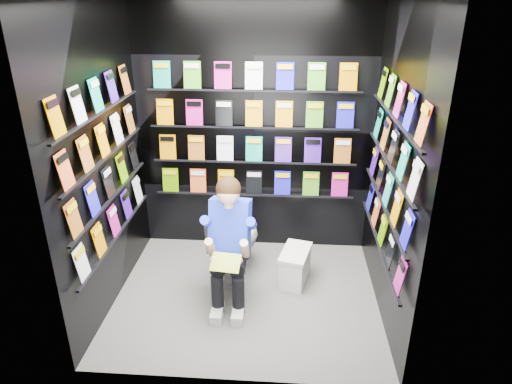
{
  "coord_description": "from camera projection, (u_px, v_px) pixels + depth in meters",
  "views": [
    {
      "loc": [
        0.34,
        -3.48,
        2.61
      ],
      "look_at": [
        0.08,
        0.15,
        1.0
      ],
      "focal_mm": 32.0,
      "sensor_mm": 36.0,
      "label": 1
    }
  ],
  "objects": [
    {
      "name": "reader",
      "position": [
        230.0,
        225.0,
        3.97
      ],
      "size": [
        0.55,
        0.74,
        1.27
      ],
      "primitive_type": null,
      "rotation": [
        0.0,
        0.0,
        -0.12
      ],
      "color": "#1D30CF",
      "rests_on": "toilet"
    },
    {
      "name": "wall_back",
      "position": [
        254.0,
        131.0,
        4.63
      ],
      "size": [
        2.4,
        0.04,
        2.6
      ],
      "primitive_type": "cube",
      "color": "black",
      "rests_on": "floor"
    },
    {
      "name": "longbox_lid",
      "position": [
        295.0,
        252.0,
        4.35
      ],
      "size": [
        0.34,
        0.48,
        0.03
      ],
      "primitive_type": "cube",
      "rotation": [
        0.0,
        0.0,
        -0.24
      ],
      "color": "white",
      "rests_on": "longbox"
    },
    {
      "name": "wall_left",
      "position": [
        102.0,
        162.0,
        3.8
      ],
      "size": [
        0.04,
        2.0,
        2.6
      ],
      "primitive_type": "cube",
      "color": "black",
      "rests_on": "floor"
    },
    {
      "name": "toilet",
      "position": [
        236.0,
        240.0,
        4.47
      ],
      "size": [
        0.51,
        0.79,
        0.73
      ],
      "primitive_type": "imported",
      "rotation": [
        0.0,
        0.0,
        3.02
      ],
      "color": "white",
      "rests_on": "floor"
    },
    {
      "name": "comics_back",
      "position": [
        254.0,
        132.0,
        4.61
      ],
      "size": [
        2.1,
        0.06,
        1.37
      ],
      "primitive_type": null,
      "color": "#F05C2A",
      "rests_on": "wall_back"
    },
    {
      "name": "wall_right",
      "position": [
        394.0,
        169.0,
        3.64
      ],
      "size": [
        0.04,
        2.0,
        2.6
      ],
      "primitive_type": "cube",
      "color": "black",
      "rests_on": "floor"
    },
    {
      "name": "wall_front",
      "position": [
        230.0,
        222.0,
        2.81
      ],
      "size": [
        2.4,
        0.04,
        2.6
      ],
      "primitive_type": "cube",
      "color": "black",
      "rests_on": "floor"
    },
    {
      "name": "comics_right",
      "position": [
        391.0,
        169.0,
        3.64
      ],
      "size": [
        0.06,
        1.7,
        1.37
      ],
      "primitive_type": null,
      "color": "#F05C2A",
      "rests_on": "wall_right"
    },
    {
      "name": "held_comic",
      "position": [
        226.0,
        262.0,
        3.71
      ],
      "size": [
        0.26,
        0.17,
        0.1
      ],
      "primitive_type": "cube",
      "rotation": [
        -0.96,
        0.0,
        -0.12
      ],
      "color": "green",
      "rests_on": "reader"
    },
    {
      "name": "comics_left",
      "position": [
        105.0,
        162.0,
        3.8
      ],
      "size": [
        0.06,
        1.7,
        1.37
      ],
      "primitive_type": null,
      "color": "#F05C2A",
      "rests_on": "wall_left"
    },
    {
      "name": "floor",
      "position": [
        246.0,
        296.0,
        4.25
      ],
      "size": [
        2.4,
        2.4,
        0.0
      ],
      "primitive_type": "plane",
      "color": "#5C5C5A",
      "rests_on": "ground"
    },
    {
      "name": "longbox",
      "position": [
        295.0,
        267.0,
        4.42
      ],
      "size": [
        0.32,
        0.45,
        0.31
      ],
      "primitive_type": "cube",
      "rotation": [
        0.0,
        0.0,
        -0.24
      ],
      "color": "white",
      "rests_on": "floor"
    }
  ]
}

